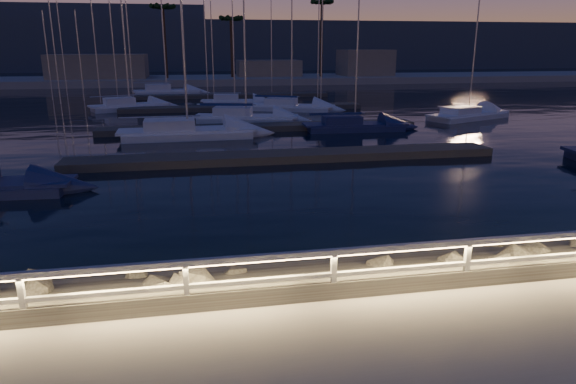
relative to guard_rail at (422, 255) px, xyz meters
name	(u,v)px	position (x,y,z in m)	size (l,w,h in m)	color
ground	(422,288)	(0.07, 0.00, -0.77)	(400.00, 400.00, 0.00)	#A29C93
harbor_water	(252,125)	(0.07, 31.22, -1.74)	(400.00, 440.00, 0.60)	black
guard_rail	(422,255)	(0.00, 0.00, 0.00)	(44.11, 0.12, 1.06)	silver
riprap	(354,273)	(-1.00, 1.48, -0.99)	(34.46, 2.57, 1.30)	slate
floating_docks	(250,115)	(0.07, 32.50, -1.17)	(22.00, 36.00, 0.40)	#554F47
far_shore	(219,77)	(-0.06, 74.05, -0.48)	(160.00, 14.00, 5.20)	#A29C93
palm_left	(163,10)	(-7.93, 72.00, 9.36)	(3.00, 3.00, 11.20)	#4F3524
palm_center	(231,21)	(2.07, 73.00, 8.01)	(3.00, 3.00, 9.70)	#4F3524
palm_right	(322,6)	(16.07, 72.00, 10.26)	(3.00, 3.00, 12.20)	#4F3524
distant_hills	(119,47)	(-22.06, 133.69, 3.96)	(230.00, 37.50, 18.00)	#354053
sailboat_c	(184,131)	(-5.15, 23.66, -0.93)	(8.71, 2.83, 14.64)	white
sailboat_f	(243,117)	(-0.73, 29.78, -0.93)	(8.12, 4.10, 13.33)	white
sailboat_g	(352,125)	(6.28, 24.63, -0.98)	(7.22, 2.48, 12.08)	navy
sailboat_h	(467,114)	(17.09, 28.45, -0.97)	(8.08, 5.12, 13.32)	white
sailboat_i	(128,106)	(-10.30, 39.64, -0.94)	(7.31, 4.40, 12.14)	white
sailboat_j	(233,101)	(-0.47, 42.31, -0.98)	(6.83, 2.76, 11.32)	white
sailboat_k	(289,106)	(4.19, 36.76, -0.96)	(7.80, 5.02, 12.92)	white
sailboat_m	(165,91)	(-7.57, 54.62, -0.90)	(8.20, 3.48, 13.61)	white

